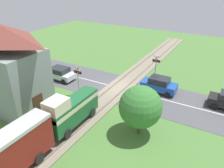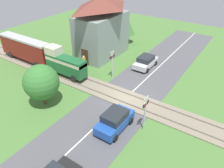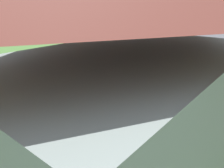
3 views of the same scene
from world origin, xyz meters
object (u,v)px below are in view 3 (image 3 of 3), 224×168
at_px(crossing_signal_west_approach, 90,55).
at_px(car_behind_queue, 151,57).
at_px(crossing_signal_east_approach, 106,90).
at_px(car_near_crossing, 114,69).
at_px(car_far_side, 17,130).
at_px(pedestrian_by_station, 172,132).
at_px(station_building, 131,118).

bearing_deg(crossing_signal_west_approach, car_behind_queue, 166.04).
bearing_deg(crossing_signal_east_approach, car_behind_queue, -160.62).
distance_m(car_near_crossing, car_far_side, 11.79).
height_order(car_far_side, crossing_signal_east_approach, crossing_signal_east_approach).
bearing_deg(car_behind_queue, car_near_crossing, -0.00).
height_order(car_near_crossing, crossing_signal_west_approach, crossing_signal_west_approach).
xyz_separation_m(car_far_side, car_behind_queue, (-18.51, -2.88, 0.04)).
relative_size(car_near_crossing, pedestrian_by_station, 2.08).
bearing_deg(crossing_signal_west_approach, station_building, 48.98).
distance_m(car_near_crossing, crossing_signal_west_approach, 2.71).
xyz_separation_m(station_building, pedestrian_by_station, (-4.71, -0.70, -3.05)).
height_order(car_far_side, car_behind_queue, car_behind_queue).
bearing_deg(car_near_crossing, pedestrian_by_station, 53.19).
relative_size(car_near_crossing, car_far_side, 0.97).
distance_m(car_near_crossing, crossing_signal_east_approach, 8.64).
bearing_deg(car_far_side, crossing_signal_west_approach, -154.19).
distance_m(crossing_signal_east_approach, station_building, 6.74).
height_order(car_behind_queue, pedestrian_by_station, pedestrian_by_station).
bearing_deg(car_behind_queue, crossing_signal_west_approach, -13.96).
height_order(crossing_signal_west_approach, pedestrian_by_station, crossing_signal_west_approach).
distance_m(car_behind_queue, station_building, 21.11).
bearing_deg(car_near_crossing, car_far_side, 14.14).
xyz_separation_m(crossing_signal_east_approach, pedestrian_by_station, (-0.24, 4.05, -1.31)).
bearing_deg(crossing_signal_east_approach, car_far_side, -24.80).
xyz_separation_m(car_near_crossing, crossing_signal_east_approach, (6.97, 4.94, 1.27)).
distance_m(car_far_side, station_building, 7.47).
bearing_deg(crossing_signal_east_approach, pedestrian_by_station, 93.44).
bearing_deg(car_behind_queue, crossing_signal_east_approach, 19.38).
xyz_separation_m(car_near_crossing, pedestrian_by_station, (6.73, 8.99, -0.03)).
distance_m(car_near_crossing, car_behind_queue, 7.08).
xyz_separation_m(car_near_crossing, station_building, (11.43, 9.69, 3.01)).
bearing_deg(crossing_signal_west_approach, crossing_signal_east_approach, 50.58).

